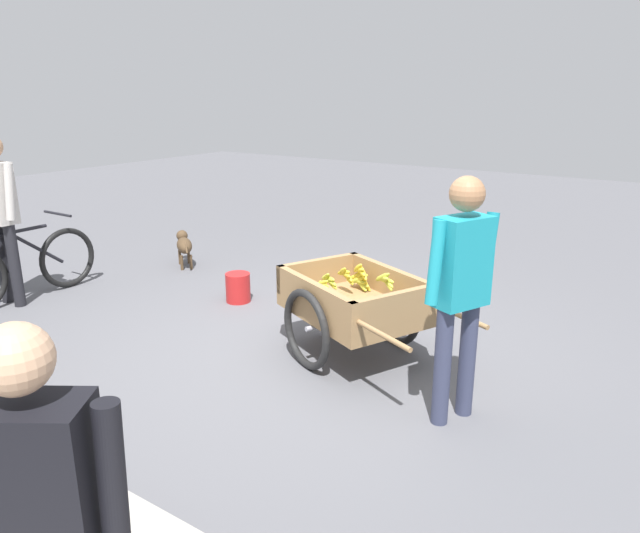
% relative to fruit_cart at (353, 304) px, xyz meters
% --- Properties ---
extents(ground_plane, '(24.00, 24.00, 0.00)m').
position_rel_fruit_cart_xyz_m(ground_plane, '(0.39, 0.22, -0.44)').
color(ground_plane, '#56565B').
extents(fruit_cart, '(1.82, 1.37, 0.73)m').
position_rel_fruit_cart_xyz_m(fruit_cart, '(0.00, 0.00, 0.00)').
color(fruit_cart, '#937047').
rests_on(fruit_cart, ground).
extents(vendor_person, '(0.32, 0.57, 1.61)m').
position_rel_fruit_cart_xyz_m(vendor_person, '(-1.05, 0.47, 0.52)').
color(vendor_person, '#333851').
rests_on(vendor_person, ground).
extents(bicycle, '(0.46, 1.66, 0.85)m').
position_rel_fruit_cart_xyz_m(bicycle, '(3.48, 0.74, -0.09)').
color(bicycle, black).
rests_on(bicycle, ground).
extents(dog, '(0.55, 0.45, 0.40)m').
position_rel_fruit_cart_xyz_m(dog, '(3.03, -1.04, -0.17)').
color(dog, '#4C3823').
rests_on(dog, ground).
extents(plastic_bucket, '(0.25, 0.25, 0.30)m').
position_rel_fruit_cart_xyz_m(plastic_bucket, '(1.63, -0.44, -0.29)').
color(plastic_bucket, '#B21E1E').
rests_on(plastic_bucket, ground).
extents(bystander_person, '(0.45, 0.37, 1.51)m').
position_rel_fruit_cart_xyz_m(bystander_person, '(-0.80, 3.11, 0.46)').
color(bystander_person, black).
rests_on(bystander_person, ground).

